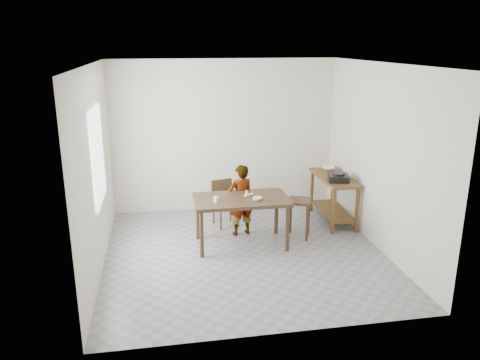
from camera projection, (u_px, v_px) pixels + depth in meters
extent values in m
cube|color=gray|center=(245.00, 254.00, 6.86)|extent=(4.00, 4.00, 0.04)
cube|color=white|center=(245.00, 62.00, 6.08)|extent=(4.00, 4.00, 0.04)
cube|color=silver|center=(224.00, 136.00, 8.38)|extent=(4.00, 0.04, 2.70)
cube|color=silver|center=(283.00, 215.00, 4.57)|extent=(4.00, 0.04, 2.70)
cube|color=silver|center=(94.00, 171.00, 6.14)|extent=(0.04, 4.00, 2.70)
cube|color=silver|center=(381.00, 158.00, 6.81)|extent=(0.04, 4.00, 2.70)
cube|color=silver|center=(99.00, 156.00, 6.29)|extent=(0.02, 1.10, 1.30)
imported|color=silver|center=(241.00, 200.00, 7.37)|extent=(0.48, 0.38, 1.15)
cylinder|color=silver|center=(216.00, 199.00, 6.73)|extent=(0.08, 0.08, 0.09)
imported|color=silver|center=(257.00, 199.00, 6.83)|extent=(0.19, 0.19, 0.04)
imported|color=silver|center=(328.00, 168.00, 8.23)|extent=(0.24, 0.24, 0.06)
cube|color=black|center=(338.00, 178.00, 7.58)|extent=(0.39, 0.39, 0.11)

